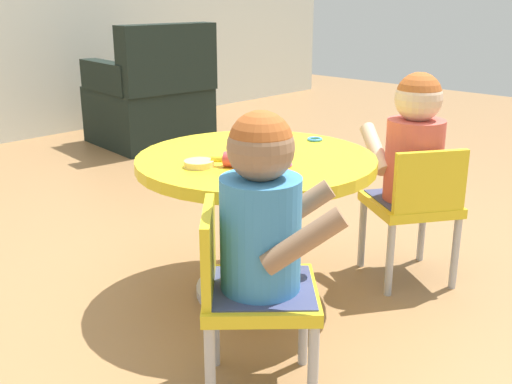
{
  "coord_description": "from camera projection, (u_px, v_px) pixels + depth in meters",
  "views": [
    {
      "loc": [
        -1.51,
        -1.43,
        1.07
      ],
      "look_at": [
        0.0,
        0.0,
        0.39
      ],
      "focal_mm": 43.86,
      "sensor_mm": 36.0,
      "label": 1
    }
  ],
  "objects": [
    {
      "name": "seated_child_left",
      "position": [
        263.0,
        211.0,
        1.58
      ],
      "size": [
        0.43,
        0.43,
        0.51
      ],
      "color": "#3F4772",
      "rests_on": "ground"
    },
    {
      "name": "ground_plane",
      "position": [
        256.0,
        292.0,
        2.31
      ],
      "size": [
        10.0,
        10.0,
        0.0
      ],
      "primitive_type": "plane",
      "color": "#9E7247"
    },
    {
      "name": "child_chair_right",
      "position": [
        414.0,
        205.0,
        2.31
      ],
      "size": [
        0.42,
        0.42,
        0.54
      ],
      "color": "#B7B7BC",
      "rests_on": "ground"
    },
    {
      "name": "rolling_pin",
      "position": [
        245.0,
        160.0,
        2.01
      ],
      "size": [
        0.14,
        0.21,
        0.05
      ],
      "color": "#D83F3F",
      "rests_on": "craft_table"
    },
    {
      "name": "cookie_cutter_1",
      "position": [
        261.0,
        158.0,
        2.11
      ],
      "size": [
        0.06,
        0.06,
        0.01
      ],
      "primitive_type": "torus",
      "color": "red",
      "rests_on": "craft_table"
    },
    {
      "name": "craft_table",
      "position": [
        256.0,
        193.0,
        2.19
      ],
      "size": [
        0.83,
        0.83,
        0.52
      ],
      "color": "silver",
      "rests_on": "ground"
    },
    {
      "name": "cookie_cutter_2",
      "position": [
        314.0,
        139.0,
        2.38
      ],
      "size": [
        0.06,
        0.06,
        0.01
      ],
      "primitive_type": "torus",
      "color": "#3F99D8",
      "rests_on": "craft_table"
    },
    {
      "name": "playdough_blob_0",
      "position": [
        199.0,
        164.0,
        2.02
      ],
      "size": [
        0.1,
        0.1,
        0.02
      ],
      "primitive_type": "cylinder",
      "color": "#F2CC72",
      "rests_on": "craft_table"
    },
    {
      "name": "craft_scissors",
      "position": [
        257.0,
        149.0,
        2.24
      ],
      "size": [
        0.14,
        0.12,
        0.01
      ],
      "color": "silver",
      "rests_on": "craft_table"
    },
    {
      "name": "cookie_cutter_3",
      "position": [
        282.0,
        165.0,
        2.03
      ],
      "size": [
        0.07,
        0.07,
        0.01
      ],
      "primitive_type": "torus",
      "color": "#D83FA5",
      "rests_on": "craft_table"
    },
    {
      "name": "cookie_cutter_0",
      "position": [
        284.0,
        173.0,
        1.94
      ],
      "size": [
        0.07,
        0.07,
        0.01
      ],
      "primitive_type": "torus",
      "color": "red",
      "rests_on": "craft_table"
    },
    {
      "name": "armchair_dark",
      "position": [
        152.0,
        101.0,
        4.44
      ],
      "size": [
        0.78,
        0.79,
        0.85
      ],
      "color": "black",
      "rests_on": "ground"
    },
    {
      "name": "seated_child_right",
      "position": [
        414.0,
        143.0,
        2.28
      ],
      "size": [
        0.41,
        0.44,
        0.51
      ],
      "color": "#3F4772",
      "rests_on": "ground"
    },
    {
      "name": "child_chair_left",
      "position": [
        247.0,
        291.0,
        1.65
      ],
      "size": [
        0.42,
        0.42,
        0.54
      ],
      "color": "#B7B7BC",
      "rests_on": "ground"
    }
  ]
}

